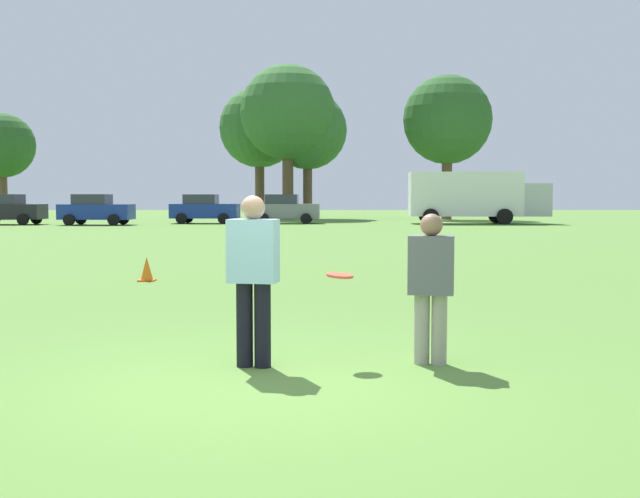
% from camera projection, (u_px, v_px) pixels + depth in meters
% --- Properties ---
extents(ground_plane, '(187.20, 187.20, 0.00)m').
position_uv_depth(ground_plane, '(256.00, 385.00, 6.84)').
color(ground_plane, '#517A33').
extents(player_thrower, '(0.51, 0.35, 1.66)m').
position_uv_depth(player_thrower, '(253.00, 271.00, 7.52)').
color(player_thrower, black).
rests_on(player_thrower, ground).
extents(player_defender, '(0.48, 0.34, 1.49)m').
position_uv_depth(player_defender, '(431.00, 280.00, 7.65)').
color(player_defender, gray).
rests_on(player_defender, ground).
extents(frisbee, '(0.27, 0.27, 0.06)m').
position_uv_depth(frisbee, '(340.00, 275.00, 7.71)').
color(frisbee, '#E54C33').
extents(traffic_cone, '(0.32, 0.32, 0.48)m').
position_uv_depth(traffic_cone, '(147.00, 269.00, 15.33)').
color(traffic_cone, '#D8590C').
rests_on(traffic_cone, ground).
extents(parked_car_mid_left, '(4.27, 2.36, 1.82)m').
position_uv_depth(parked_car_mid_left, '(7.00, 209.00, 46.88)').
color(parked_car_mid_left, black).
rests_on(parked_car_mid_left, ground).
extents(parked_car_center, '(4.27, 2.36, 1.82)m').
position_uv_depth(parked_car_center, '(96.00, 209.00, 46.11)').
color(parked_car_center, navy).
rests_on(parked_car_center, ground).
extents(parked_car_mid_right, '(4.27, 2.36, 1.82)m').
position_uv_depth(parked_car_mid_right, '(204.00, 209.00, 48.88)').
color(parked_car_mid_right, navy).
rests_on(parked_car_mid_right, ground).
extents(parked_car_near_right, '(4.27, 2.36, 1.82)m').
position_uv_depth(parked_car_near_right, '(285.00, 209.00, 48.85)').
color(parked_car_near_right, slate).
rests_on(parked_car_near_right, ground).
extents(box_truck, '(8.60, 3.25, 3.18)m').
position_uv_depth(box_truck, '(475.00, 195.00, 48.15)').
color(box_truck, white).
rests_on(box_truck, ground).
extents(tree_west_maple, '(5.15, 5.15, 8.37)m').
position_uv_depth(tree_west_maple, '(2.00, 146.00, 62.42)').
color(tree_west_maple, brown).
rests_on(tree_west_maple, ground).
extents(tree_center_elm, '(6.39, 6.39, 10.38)m').
position_uv_depth(tree_center_elm, '(259.00, 128.00, 62.02)').
color(tree_center_elm, brown).
rests_on(tree_center_elm, ground).
extents(tree_east_birch, '(7.10, 7.10, 11.54)m').
position_uv_depth(tree_east_birch, '(288.00, 113.00, 58.18)').
color(tree_east_birch, brown).
rests_on(tree_east_birch, ground).
extents(tree_east_oak, '(6.01, 6.01, 9.77)m').
position_uv_depth(tree_east_oak, '(308.00, 131.00, 59.49)').
color(tree_east_oak, brown).
rests_on(tree_east_oak, ground).
extents(tree_far_east_pine, '(6.51, 6.51, 10.57)m').
position_uv_depth(tree_far_east_pine, '(447.00, 120.00, 57.11)').
color(tree_far_east_pine, brown).
rests_on(tree_far_east_pine, ground).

